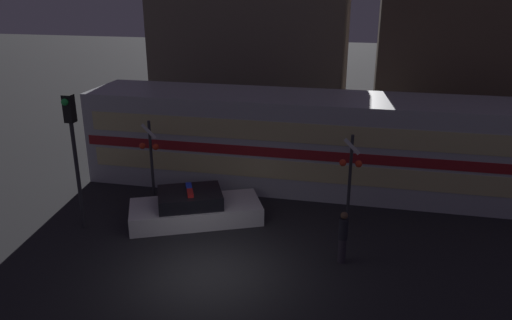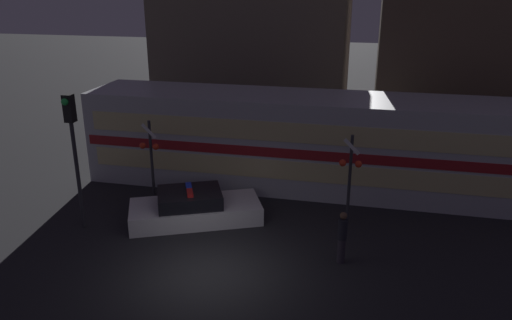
% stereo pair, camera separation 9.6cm
% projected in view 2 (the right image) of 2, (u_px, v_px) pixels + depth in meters
% --- Properties ---
extents(ground_plane, '(120.00, 120.00, 0.00)m').
position_uv_depth(ground_plane, '(208.00, 274.00, 14.53)').
color(ground_plane, black).
extents(train, '(18.14, 3.22, 3.79)m').
position_uv_depth(train, '(309.00, 142.00, 20.19)').
color(train, '#B7BABF').
rests_on(train, ground_plane).
extents(police_car, '(4.94, 3.59, 1.25)m').
position_uv_depth(police_car, '(194.00, 208.00, 17.64)').
color(police_car, silver).
rests_on(police_car, ground_plane).
extents(pedestrian, '(0.28, 0.28, 1.67)m').
position_uv_depth(pedestrian, '(342.00, 237.00, 14.84)').
color(pedestrian, '#2D2833').
rests_on(pedestrian, ground_plane).
extents(crossing_signal_near, '(0.77, 0.30, 3.21)m').
position_uv_depth(crossing_signal_near, '(350.00, 172.00, 16.98)').
color(crossing_signal_near, '#2D2D33').
rests_on(crossing_signal_near, ground_plane).
extents(crossing_signal_far, '(0.77, 0.30, 3.18)m').
position_uv_depth(crossing_signal_far, '(151.00, 154.00, 18.81)').
color(crossing_signal_far, '#2D2D33').
rests_on(crossing_signal_far, ground_plane).
extents(traffic_light_corner, '(0.30, 0.46, 4.67)m').
position_uv_depth(traffic_light_corner, '(73.00, 137.00, 16.20)').
color(traffic_light_corner, '#2D2D33').
rests_on(traffic_light_corner, ground_plane).
extents(building_left, '(10.61, 6.61, 9.97)m').
position_uv_depth(building_left, '(255.00, 37.00, 28.96)').
color(building_left, '#726656').
rests_on(building_left, ground_plane).
extents(building_center, '(9.31, 4.01, 9.23)m').
position_uv_depth(building_center, '(480.00, 59.00, 23.29)').
color(building_center, brown).
rests_on(building_center, ground_plane).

